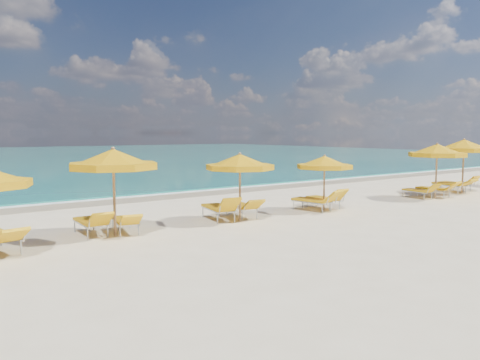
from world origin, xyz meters
TOP-DOWN VIEW (x-y plane):
  - ground_plane at (0.00, 0.00)m, footprint 120.00×120.00m
  - ocean at (0.00, 48.00)m, footprint 120.00×80.00m
  - wet_sand_band at (0.00, 7.40)m, footprint 120.00×2.60m
  - foam_line at (0.00, 8.20)m, footprint 120.00×1.20m
  - whitecap_far at (8.00, 24.00)m, footprint 18.00×0.30m
  - umbrella_3 at (-4.98, 0.60)m, footprint 2.63×2.63m
  - umbrella_4 at (-0.88, 0.30)m, footprint 2.31×2.31m
  - umbrella_5 at (2.85, 0.14)m, footprint 2.44×2.44m
  - umbrella_6 at (9.12, -0.51)m, footprint 3.21×3.21m
  - umbrella_7 at (12.16, -0.06)m, footprint 2.65×2.65m
  - lounger_3_left at (-5.48, 1.10)m, footprint 0.66×1.86m
  - lounger_3_right at (-4.58, 0.82)m, footprint 0.89×1.81m
  - lounger_4_left at (-1.33, 0.87)m, footprint 1.00×2.03m
  - lounger_4_right at (-0.37, 0.87)m, footprint 0.93×1.96m
  - lounger_5_left at (2.49, 0.33)m, footprint 0.99×1.97m
  - lounger_5_right at (3.28, 0.54)m, footprint 0.64×1.73m
  - lounger_6_left at (8.62, 0.00)m, footprint 0.69×1.68m
  - lounger_6_right at (9.58, -0.17)m, footprint 0.82×1.90m
  - lounger_7_left at (11.67, 0.26)m, footprint 0.81×2.10m
  - lounger_7_right at (12.52, 0.44)m, footprint 0.69×1.87m

SIDE VIEW (x-z plane):
  - ground_plane at x=0.00m, z-range 0.00..0.00m
  - ocean at x=0.00m, z-range -0.15..0.15m
  - wet_sand_band at x=0.00m, z-range -0.01..0.01m
  - foam_line at x=0.00m, z-range -0.01..0.01m
  - whitecap_far at x=8.00m, z-range -0.03..0.03m
  - lounger_6_left at x=8.62m, z-range -0.17..0.57m
  - lounger_3_right at x=-4.58m, z-range -0.15..0.56m
  - lounger_5_right at x=3.28m, z-range -0.21..0.65m
  - lounger_6_right at x=9.58m, z-range -0.17..0.63m
  - lounger_4_right at x=-0.37m, z-range -0.16..0.61m
  - lounger_3_left at x=-5.48m, z-range -0.18..0.63m
  - lounger_7_right at x=12.52m, z-range -0.20..0.66m
  - lounger_5_left at x=2.49m, z-range -0.20..0.67m
  - lounger_7_left at x=11.67m, z-range -0.14..0.63m
  - lounger_4_left at x=-1.33m, z-range -0.21..0.70m
  - umbrella_5 at x=2.85m, z-range 0.73..2.81m
  - umbrella_4 at x=-0.88m, z-range 0.79..3.04m
  - umbrella_6 at x=9.12m, z-range 0.86..3.32m
  - umbrella_3 at x=-4.98m, z-range 0.88..3.37m
  - umbrella_7 at x=12.16m, z-range 0.92..3.55m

